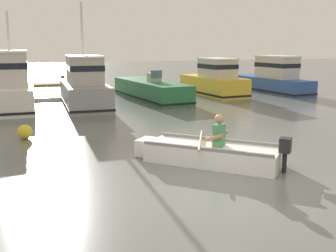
% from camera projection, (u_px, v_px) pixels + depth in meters
% --- Properties ---
extents(ground_plane, '(120.00, 120.00, 0.00)m').
position_uv_depth(ground_plane, '(210.00, 187.00, 7.93)').
color(ground_plane, slate).
extents(rowboat_with_person, '(3.08, 3.05, 1.19)m').
position_uv_depth(rowboat_with_person, '(210.00, 153.00, 9.50)').
color(rowboat_with_person, white).
rests_on(rowboat_with_person, ground).
extents(moored_boat_white, '(1.84, 5.00, 4.11)m').
position_uv_depth(moored_boat_white, '(12.00, 88.00, 17.19)').
color(moored_boat_white, white).
rests_on(moored_boat_white, ground).
extents(moored_boat_grey, '(2.01, 5.60, 4.56)m').
position_uv_depth(moored_boat_grey, '(84.00, 88.00, 18.12)').
color(moored_boat_grey, gray).
rests_on(moored_boat_grey, ground).
extents(moored_boat_green, '(2.37, 6.57, 1.51)m').
position_uv_depth(moored_boat_green, '(151.00, 91.00, 20.64)').
color(moored_boat_green, '#287042').
rests_on(moored_boat_green, ground).
extents(moored_boat_yellow, '(2.15, 4.92, 2.04)m').
position_uv_depth(moored_boat_yellow, '(214.00, 81.00, 22.26)').
color(moored_boat_yellow, gold).
rests_on(moored_boat_yellow, ground).
extents(moored_boat_blue, '(2.02, 6.25, 2.14)m').
position_uv_depth(moored_boat_blue, '(272.00, 79.00, 23.74)').
color(moored_boat_blue, '#2D519E').
rests_on(moored_boat_blue, ground).
extents(mooring_buoy, '(0.43, 0.43, 0.43)m').
position_uv_depth(mooring_buoy, '(25.00, 132.00, 11.97)').
color(mooring_buoy, yellow).
rests_on(mooring_buoy, ground).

